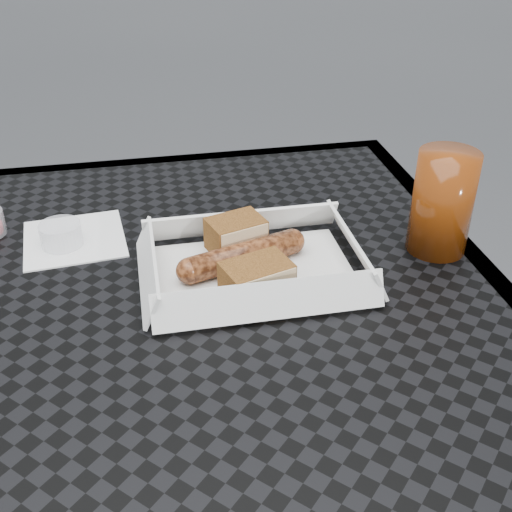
{
  "coord_description": "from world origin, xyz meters",
  "views": [
    {
      "loc": [
        0.01,
        -0.55,
        1.15
      ],
      "look_at": [
        0.12,
        0.04,
        0.78
      ],
      "focal_mm": 45.0,
      "sensor_mm": 36.0,
      "label": 1
    }
  ],
  "objects_px": {
    "food_tray": "(254,272)",
    "bratwurst": "(243,256)",
    "patio_table": "(154,365)",
    "drink_glass": "(442,203)"
  },
  "relations": [
    {
      "from": "food_tray",
      "to": "drink_glass",
      "type": "relative_size",
      "value": 1.78
    },
    {
      "from": "food_tray",
      "to": "bratwurst",
      "type": "xyz_separation_m",
      "value": [
        -0.01,
        0.01,
        0.02
      ]
    },
    {
      "from": "bratwurst",
      "to": "patio_table",
      "type": "bearing_deg",
      "value": -153.19
    },
    {
      "from": "food_tray",
      "to": "bratwurst",
      "type": "height_order",
      "value": "bratwurst"
    },
    {
      "from": "food_tray",
      "to": "bratwurst",
      "type": "bearing_deg",
      "value": 136.12
    },
    {
      "from": "bratwurst",
      "to": "food_tray",
      "type": "bearing_deg",
      "value": -43.88
    },
    {
      "from": "food_tray",
      "to": "drink_glass",
      "type": "bearing_deg",
      "value": 3.14
    },
    {
      "from": "patio_table",
      "to": "drink_glass",
      "type": "height_order",
      "value": "drink_glass"
    },
    {
      "from": "patio_table",
      "to": "drink_glass",
      "type": "xyz_separation_m",
      "value": [
        0.35,
        0.06,
        0.14
      ]
    },
    {
      "from": "patio_table",
      "to": "drink_glass",
      "type": "relative_size",
      "value": 6.47
    }
  ]
}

